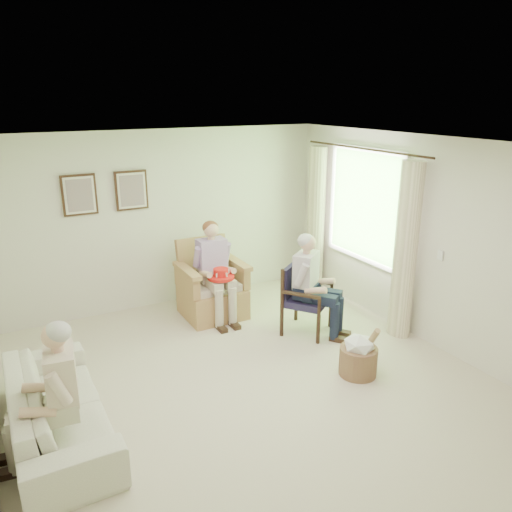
% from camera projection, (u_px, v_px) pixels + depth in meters
% --- Properties ---
extents(floor, '(5.50, 5.50, 0.00)m').
position_uv_depth(floor, '(253.00, 388.00, 5.44)').
color(floor, beige).
rests_on(floor, ground).
extents(back_wall, '(5.00, 0.04, 2.60)m').
position_uv_depth(back_wall, '(164.00, 220.00, 7.33)').
color(back_wall, silver).
rests_on(back_wall, ground).
extents(front_wall, '(5.00, 0.04, 2.60)m').
position_uv_depth(front_wall, '(489.00, 429.00, 2.74)').
color(front_wall, silver).
rests_on(front_wall, ground).
extents(right_wall, '(0.04, 5.50, 2.60)m').
position_uv_depth(right_wall, '(430.00, 243.00, 6.18)').
color(right_wall, silver).
rests_on(right_wall, ground).
extents(ceiling, '(5.00, 5.50, 0.02)m').
position_uv_depth(ceiling, '(252.00, 146.00, 4.64)').
color(ceiling, white).
rests_on(ceiling, back_wall).
extents(window, '(0.13, 2.50, 1.63)m').
position_uv_depth(window, '(365.00, 203.00, 7.08)').
color(window, '#2D6B23').
rests_on(window, right_wall).
extents(curtain_left, '(0.34, 0.34, 2.30)m').
position_uv_depth(curtain_left, '(405.00, 252.00, 6.33)').
color(curtain_left, '#F4E2BF').
rests_on(curtain_left, ground).
extents(curtain_right, '(0.34, 0.34, 2.30)m').
position_uv_depth(curtain_right, '(316.00, 219.00, 7.97)').
color(curtain_right, '#F4E2BF').
rests_on(curtain_right, ground).
extents(framed_print_left, '(0.45, 0.05, 0.55)m').
position_uv_depth(framed_print_left, '(79.00, 195.00, 6.62)').
color(framed_print_left, '#382114').
rests_on(framed_print_left, back_wall).
extents(framed_print_right, '(0.45, 0.05, 0.55)m').
position_uv_depth(framed_print_right, '(132.00, 190.00, 6.94)').
color(framed_print_right, '#382114').
rests_on(framed_print_right, back_wall).
extents(wicker_armchair, '(0.86, 0.85, 1.09)m').
position_uv_depth(wicker_armchair, '(211.00, 292.00, 7.17)').
color(wicker_armchair, tan).
rests_on(wicker_armchair, ground).
extents(wood_armchair, '(0.59, 0.55, 0.91)m').
position_uv_depth(wood_armchair, '(304.00, 295.00, 6.67)').
color(wood_armchair, black).
rests_on(wood_armchair, ground).
extents(sofa, '(2.04, 0.80, 0.60)m').
position_uv_depth(sofa, '(58.00, 407.00, 4.62)').
color(sofa, silver).
rests_on(sofa, ground).
extents(person_wicker, '(0.40, 0.62, 1.38)m').
position_uv_depth(person_wicker, '(215.00, 264.00, 6.91)').
color(person_wicker, '#C4B29E').
rests_on(person_wicker, ground).
extents(person_dark, '(0.40, 0.63, 1.33)m').
position_uv_depth(person_dark, '(311.00, 279.00, 6.46)').
color(person_dark, '#171D32').
rests_on(person_dark, ground).
extents(person_sofa, '(0.42, 0.63, 1.26)m').
position_uv_depth(person_sofa, '(58.00, 388.00, 4.18)').
color(person_sofa, beige).
rests_on(person_sofa, ground).
extents(red_hat, '(0.36, 0.36, 0.14)m').
position_uv_depth(red_hat, '(221.00, 275.00, 6.77)').
color(red_hat, red).
rests_on(red_hat, person_wicker).
extents(hatbox, '(0.57, 0.57, 0.63)m').
position_uv_depth(hatbox, '(359.00, 355.00, 5.64)').
color(hatbox, '#AB7C5D').
rests_on(hatbox, ground).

